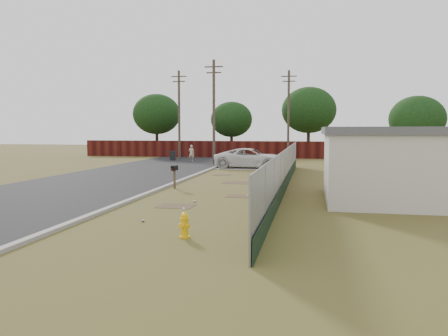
% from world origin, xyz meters
% --- Properties ---
extents(ground, '(120.00, 120.00, 0.00)m').
position_xyz_m(ground, '(0.00, 0.00, 0.00)').
color(ground, brown).
rests_on(ground, ground).
extents(street, '(15.10, 60.00, 0.12)m').
position_xyz_m(street, '(-6.76, 8.05, 0.02)').
color(street, black).
rests_on(street, ground).
extents(chainlink_fence, '(0.10, 27.06, 2.02)m').
position_xyz_m(chainlink_fence, '(3.12, 1.03, 0.80)').
color(chainlink_fence, gray).
rests_on(chainlink_fence, ground).
extents(privacy_fence, '(30.00, 0.12, 1.80)m').
position_xyz_m(privacy_fence, '(-6.00, 25.00, 0.90)').
color(privacy_fence, '#48140F').
rests_on(privacy_fence, ground).
extents(utility_poles, '(12.60, 8.24, 9.00)m').
position_xyz_m(utility_poles, '(-3.67, 20.67, 4.69)').
color(utility_poles, '#4C3F32').
rests_on(utility_poles, ground).
extents(houses, '(9.30, 17.24, 3.10)m').
position_xyz_m(houses, '(9.70, 3.13, 1.56)').
color(houses, beige).
rests_on(houses, ground).
extents(horizon_trees, '(33.32, 31.94, 7.78)m').
position_xyz_m(horizon_trees, '(0.84, 23.56, 4.63)').
color(horizon_trees, black).
rests_on(horizon_trees, ground).
extents(fire_hydrant, '(0.38, 0.38, 0.74)m').
position_xyz_m(fire_hydrant, '(0.96, -9.77, 0.35)').
color(fire_hydrant, yellow).
rests_on(fire_hydrant, ground).
extents(mailbox, '(0.27, 0.52, 1.19)m').
position_xyz_m(mailbox, '(-2.46, -0.02, 0.94)').
color(mailbox, brown).
rests_on(mailbox, ground).
extents(pickup_truck, '(5.65, 2.69, 1.56)m').
position_xyz_m(pickup_truck, '(-0.28, 12.56, 0.78)').
color(pickup_truck, silver).
rests_on(pickup_truck, ground).
extents(pedestrian, '(0.60, 0.42, 1.58)m').
position_xyz_m(pedestrian, '(-6.76, 18.56, 0.79)').
color(pedestrian, '#C2AE8E').
rests_on(pedestrian, ground).
extents(trash_bin, '(0.74, 0.73, 0.91)m').
position_xyz_m(trash_bin, '(-8.98, 19.68, 0.47)').
color(trash_bin, black).
rests_on(trash_bin, ground).
extents(scattered_litter, '(2.67, 11.17, 0.07)m').
position_xyz_m(scattered_litter, '(0.20, -3.32, 0.04)').
color(scattered_litter, white).
rests_on(scattered_litter, ground).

